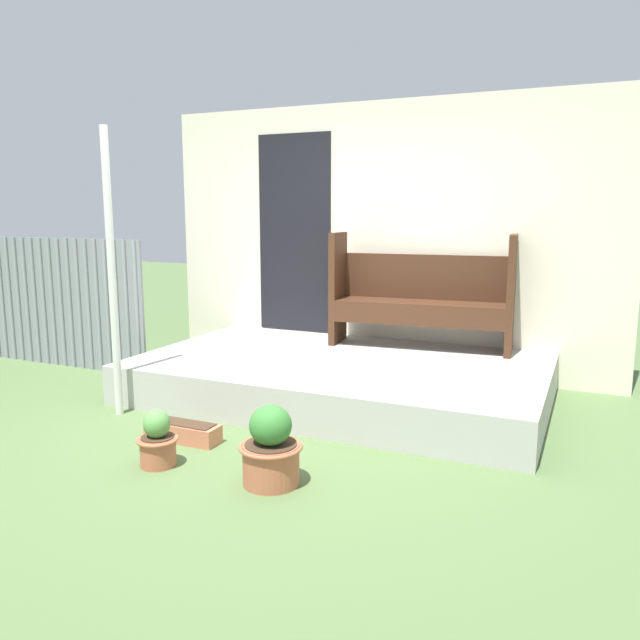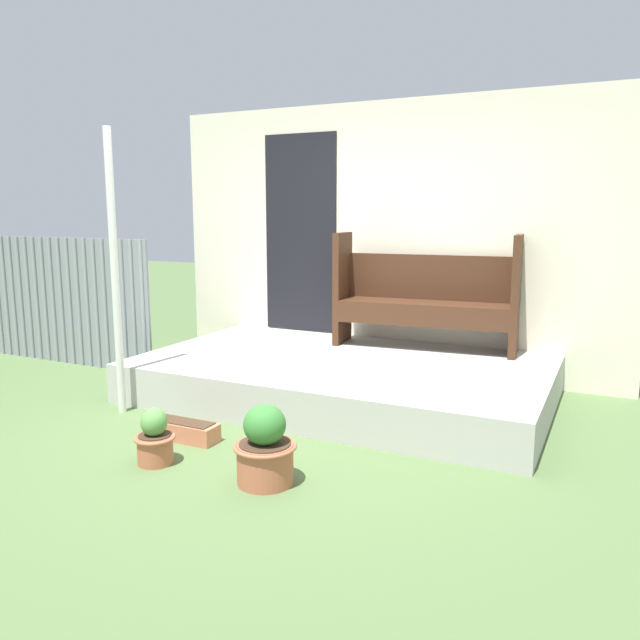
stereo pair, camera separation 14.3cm
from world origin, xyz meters
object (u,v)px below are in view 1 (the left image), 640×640
(bench, at_px, (421,292))
(flower_pot_middle, at_px, (271,450))
(planter_box_rect, at_px, (183,431))
(flower_pot_left, at_px, (158,441))
(support_post, at_px, (112,275))

(bench, xyz_separation_m, flower_pot_middle, (-0.20, -2.52, -0.63))
(flower_pot_middle, relative_size, planter_box_rect, 0.87)
(bench, distance_m, flower_pot_left, 2.83)
(flower_pot_left, relative_size, flower_pot_middle, 0.76)
(bench, bearing_deg, flower_pot_middle, -99.40)
(bench, bearing_deg, support_post, -140.19)
(support_post, height_order, flower_pot_left, support_post)
(bench, xyz_separation_m, flower_pot_left, (-0.97, -2.57, -0.68))
(support_post, relative_size, bench, 1.32)
(support_post, xyz_separation_m, planter_box_rect, (0.81, -0.28, -1.03))
(support_post, distance_m, planter_box_rect, 1.34)
(support_post, distance_m, bench, 2.68)
(bench, height_order, flower_pot_left, bench)
(flower_pot_middle, bearing_deg, flower_pot_left, -176.19)
(bench, relative_size, flower_pot_middle, 3.50)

